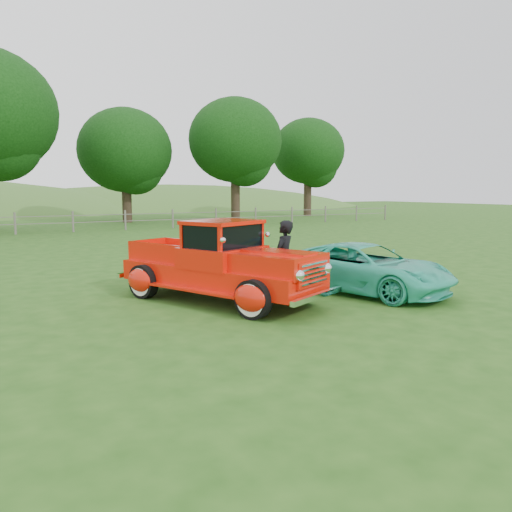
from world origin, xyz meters
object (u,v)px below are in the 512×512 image
tree_far_east (308,151)px  man (284,259)px  teal_sedan (365,268)px  red_pickup (221,265)px  tree_near_east (125,151)px  tree_mid_east (235,140)px

tree_far_east → man: (-20.79, -28.51, -4.99)m
tree_far_east → teal_sedan: 35.05m
red_pickup → teal_sedan: red_pickup is taller
man → red_pickup: bearing=-43.4°
red_pickup → teal_sedan: 3.50m
tree_far_east → teal_sedan: bearing=-123.0°
tree_far_east → tree_near_east: bearing=-176.6°
tree_near_east → tree_far_east: tree_far_east is taller
tree_mid_east → man: (-11.79, -25.51, -5.30)m
tree_far_east → tree_mid_east: bearing=-161.6°
tree_far_east → man: 35.63m
red_pickup → teal_sedan: (3.39, -0.84, -0.21)m
teal_sedan → tree_mid_east: bearing=51.8°
tree_far_east → teal_sedan: tree_far_east is taller
teal_sedan → man: man is taller
tree_mid_east → tree_far_east: 9.49m
tree_mid_east → teal_sedan: (-9.85, -26.07, -5.59)m
red_pickup → teal_sedan: size_ratio=1.26×
teal_sedan → tree_near_east: bearing=68.7°
tree_near_east → teal_sedan: size_ratio=1.99×
tree_mid_east → tree_far_east: tree_mid_east is taller
tree_near_east → tree_mid_east: (8.00, -2.00, 0.93)m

